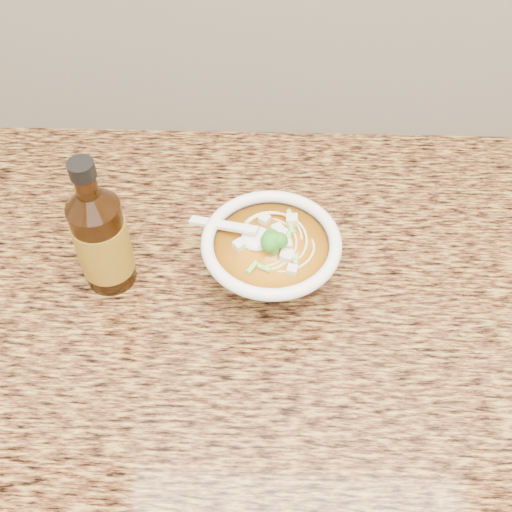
{
  "coord_description": "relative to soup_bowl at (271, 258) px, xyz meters",
  "views": [
    {
      "loc": [
        -0.13,
        1.13,
        1.61
      ],
      "look_at": [
        -0.15,
        1.67,
        0.95
      ],
      "focal_mm": 45.0,
      "sensor_mm": 36.0,
      "label": 1
    }
  ],
  "objects": [
    {
      "name": "soup_bowl",
      "position": [
        0.0,
        0.0,
        0.0
      ],
      "size": [
        0.2,
        0.18,
        0.1
      ],
      "rotation": [
        0.0,
        0.0,
        0.14
      ],
      "color": "white",
      "rests_on": "counter_slab"
    },
    {
      "name": "counter_slab",
      "position": [
        0.13,
        0.0,
        -0.06
      ],
      "size": [
        4.0,
        0.68,
        0.04
      ],
      "primitive_type": "cube",
      "color": "olive",
      "rests_on": "cabinet"
    },
    {
      "name": "hot_sauce_bottle",
      "position": [
        -0.22,
        -0.0,
        0.04
      ],
      "size": [
        0.09,
        0.09,
        0.21
      ],
      "rotation": [
        0.0,
        0.0,
        0.35
      ],
      "color": "#381B07",
      "rests_on": "counter_slab"
    },
    {
      "name": "cabinet",
      "position": [
        0.13,
        0.0,
        -0.51
      ],
      "size": [
        4.0,
        0.65,
        0.86
      ],
      "primitive_type": "cube",
      "color": "#382110",
      "rests_on": "ground"
    }
  ]
}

